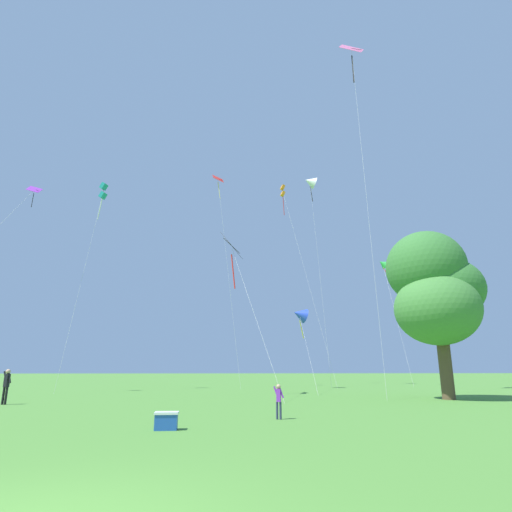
{
  "coord_description": "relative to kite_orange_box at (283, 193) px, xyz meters",
  "views": [
    {
      "loc": [
        1.81,
        -4.56,
        1.47
      ],
      "look_at": [
        5.35,
        32.07,
        11.31
      ],
      "focal_mm": 30.01,
      "sensor_mm": 36.0,
      "label": 1
    }
  ],
  "objects": [
    {
      "name": "tree_left_oak",
      "position": [
        4.45,
        -23.62,
        -15.71
      ],
      "size": [
        5.33,
        5.3,
        9.09
      ],
      "color": "brown",
      "rests_on": "ground_plane"
    },
    {
      "name": "kite_purple_streamer",
      "position": [
        -21.3,
        -16.13,
        -8.49
      ],
      "size": [
        2.97,
        11.0,
        14.73
      ],
      "color": "purple",
      "rests_on": "ground_plane"
    },
    {
      "name": "kite_white_distant",
      "position": [
        2.64,
        -2.62,
        0.3
      ],
      "size": [
        1.59,
        6.16,
        22.67
      ],
      "color": "white",
      "rests_on": "ground_plane"
    },
    {
      "name": "kite_teal_box",
      "position": [
        -17.27,
        -11.28,
        -5.56
      ],
      "size": [
        0.74,
        5.49,
        16.85
      ],
      "color": "teal",
      "rests_on": "ground_plane"
    },
    {
      "name": "person_child_small",
      "position": [
        -5.57,
        -31.93,
        -20.89
      ],
      "size": [
        0.33,
        0.15,
        1.04
      ],
      "color": "#2D3351",
      "rests_on": "ground_plane"
    },
    {
      "name": "kite_black_large",
      "position": [
        -6.56,
        -19.01,
        -12.72
      ],
      "size": [
        3.07,
        7.69,
        10.16
      ],
      "color": "black",
      "rests_on": "ground_plane"
    },
    {
      "name": "kite_pink_low",
      "position": [
        3.24,
        -16.69,
        4.82
      ],
      "size": [
        3.46,
        8.35,
        28.63
      ],
      "color": "pink",
      "rests_on": "ground_plane"
    },
    {
      "name": "kite_blue_delta",
      "position": [
        -0.31,
        -9.38,
        -15.39
      ],
      "size": [
        1.84,
        10.92,
        6.9
      ],
      "color": "blue",
      "rests_on": "ground_plane"
    },
    {
      "name": "kite_red_high",
      "position": [
        -7.47,
        -6.63,
        -2.98
      ],
      "size": [
        2.8,
        4.87,
        20.44
      ],
      "color": "red",
      "rests_on": "ground_plane"
    },
    {
      "name": "kite_green_small",
      "position": [
        10.29,
        -2.66,
        -8.96
      ],
      "size": [
        1.43,
        7.04,
        13.19
      ],
      "color": "green",
      "rests_on": "ground_plane"
    },
    {
      "name": "kite_orange_box",
      "position": [
        0.0,
        0.0,
        0.0
      ],
      "size": [
        3.11,
        9.75,
        22.52
      ],
      "color": "orange",
      "rests_on": "ground_plane"
    },
    {
      "name": "person_foreground_watcher",
      "position": [
        -16.78,
        -25.0,
        -20.61
      ],
      "size": [
        0.48,
        0.25,
        1.51
      ],
      "color": "black",
      "rests_on": "ground_plane"
    },
    {
      "name": "picnic_cooler",
      "position": [
        -8.78,
        -34.03,
        -21.29
      ],
      "size": [
        0.6,
        0.4,
        0.44
      ],
      "color": "#2351B2",
      "rests_on": "ground_plane"
    }
  ]
}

